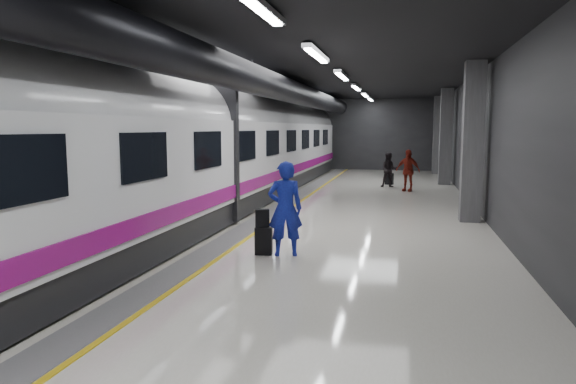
# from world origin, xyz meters

# --- Properties ---
(ground) EXTENTS (40.00, 40.00, 0.00)m
(ground) POSITION_xyz_m (0.00, 0.00, 0.00)
(ground) COLOR silver
(ground) RESTS_ON ground
(platform_hall) EXTENTS (10.02, 40.02, 4.51)m
(platform_hall) POSITION_xyz_m (-0.29, 0.96, 3.54)
(platform_hall) COLOR black
(platform_hall) RESTS_ON ground
(train) EXTENTS (3.05, 38.00, 4.05)m
(train) POSITION_xyz_m (-3.25, -0.00, 2.07)
(train) COLOR black
(train) RESTS_ON ground
(traveler_main) EXTENTS (0.83, 0.66, 1.98)m
(traveler_main) POSITION_xyz_m (0.32, -3.08, 0.99)
(traveler_main) COLOR #162BA9
(traveler_main) RESTS_ON ground
(suitcase_main) EXTENTS (0.38, 0.27, 0.58)m
(suitcase_main) POSITION_xyz_m (-0.15, -3.09, 0.29)
(suitcase_main) COLOR black
(suitcase_main) RESTS_ON ground
(shoulder_bag) EXTENTS (0.32, 0.25, 0.38)m
(shoulder_bag) POSITION_xyz_m (-0.18, -3.08, 0.77)
(shoulder_bag) COLOR black
(shoulder_bag) RESTS_ON suitcase_main
(traveler_far_a) EXTENTS (0.80, 0.64, 1.57)m
(traveler_far_a) POSITION_xyz_m (2.03, 10.19, 0.78)
(traveler_far_a) COLOR black
(traveler_far_a) RESTS_ON ground
(traveler_far_b) EXTENTS (1.12, 0.76, 1.77)m
(traveler_far_b) POSITION_xyz_m (2.84, 8.88, 0.88)
(traveler_far_b) COLOR maroon
(traveler_far_b) RESTS_ON ground
(suitcase_far) EXTENTS (0.41, 0.33, 0.54)m
(suitcase_far) POSITION_xyz_m (2.01, 11.37, 0.27)
(suitcase_far) COLOR black
(suitcase_far) RESTS_ON ground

